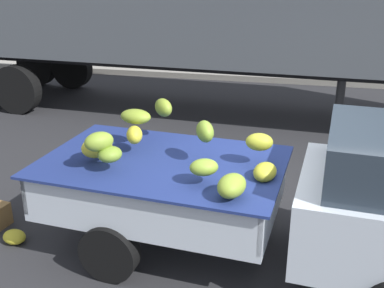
% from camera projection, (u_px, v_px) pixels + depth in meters
% --- Properties ---
extents(ground, '(220.00, 220.00, 0.00)m').
position_uv_depth(ground, '(278.00, 256.00, 5.39)').
color(ground, '#28282B').
extents(curb_strip, '(80.00, 0.80, 0.16)m').
position_uv_depth(curb_strip, '(296.00, 78.00, 13.42)').
color(curb_strip, gray).
rests_on(curb_strip, ground).
extents(pickup_truck, '(4.89, 2.16, 1.70)m').
position_uv_depth(pickup_truck, '(334.00, 201.00, 4.79)').
color(pickup_truck, silver).
rests_on(pickup_truck, ground).
extents(fallen_banana_bunch_near_tailgate, '(0.35, 0.30, 0.16)m').
position_uv_depth(fallen_banana_bunch_near_tailgate, '(14.00, 237.00, 5.63)').
color(fallen_banana_bunch_near_tailgate, gold).
rests_on(fallen_banana_bunch_near_tailgate, ground).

